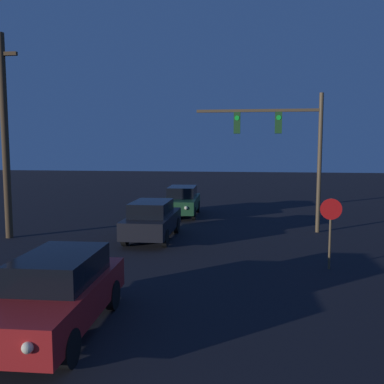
% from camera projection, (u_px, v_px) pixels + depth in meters
% --- Properties ---
extents(car_near, '(1.79, 4.28, 1.53)m').
position_uv_depth(car_near, '(57.00, 292.00, 8.37)').
color(car_near, '#B21E1E').
rests_on(car_near, ground_plane).
extents(car_mid, '(1.69, 4.24, 1.53)m').
position_uv_depth(car_mid, '(152.00, 219.00, 16.71)').
color(car_mid, black).
rests_on(car_mid, ground_plane).
extents(car_far, '(1.80, 4.28, 1.53)m').
position_uv_depth(car_far, '(182.00, 201.00, 22.48)').
color(car_far, '#1E4728').
rests_on(car_far, ground_plane).
extents(traffic_signal_mast, '(5.28, 0.30, 5.84)m').
position_uv_depth(traffic_signal_mast, '(286.00, 139.00, 17.97)').
color(traffic_signal_mast, brown).
rests_on(traffic_signal_mast, ground_plane).
extents(stop_sign, '(0.63, 0.07, 2.12)m').
position_uv_depth(stop_sign, '(331.00, 221.00, 12.57)').
color(stop_sign, brown).
rests_on(stop_sign, ground_plane).
extents(utility_pole, '(1.27, 0.28, 7.95)m').
position_uv_depth(utility_pole, '(5.00, 135.00, 16.66)').
color(utility_pole, '#4C3823').
rests_on(utility_pole, ground_plane).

